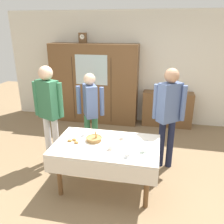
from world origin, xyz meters
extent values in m
plane|color=#846B4C|center=(0.00, 0.00, 0.00)|extent=(12.00, 12.00, 0.00)
cube|color=silver|center=(0.00, 2.65, 1.35)|extent=(6.40, 0.10, 2.70)
cylinder|color=brown|center=(-0.62, -0.53, 0.35)|extent=(0.07, 0.07, 0.70)
cylinder|color=brown|center=(0.62, -0.53, 0.35)|extent=(0.07, 0.07, 0.70)
cylinder|color=brown|center=(-0.62, 0.13, 0.35)|extent=(0.07, 0.07, 0.70)
cylinder|color=brown|center=(0.62, 0.13, 0.35)|extent=(0.07, 0.07, 0.70)
cube|color=silver|center=(0.00, -0.20, 0.72)|extent=(1.52, 0.94, 0.03)
cube|color=silver|center=(0.00, -0.67, 0.58)|extent=(1.52, 0.01, 0.24)
cube|color=brown|center=(-0.90, 2.35, 0.98)|extent=(2.16, 0.45, 1.95)
cube|color=silver|center=(-0.90, 2.13, 1.37)|extent=(0.78, 0.01, 0.70)
cube|color=black|center=(-1.37, 2.13, 0.88)|extent=(0.01, 0.01, 1.56)
cube|color=black|center=(-0.43, 2.13, 0.88)|extent=(0.01, 0.01, 1.56)
cube|color=brown|center=(-1.15, 2.35, 2.07)|extent=(0.18, 0.10, 0.24)
cylinder|color=white|center=(-1.15, 2.30, 2.10)|extent=(0.11, 0.01, 0.11)
cube|color=black|center=(-1.15, 2.30, 2.12)|extent=(0.00, 0.00, 0.04)
cube|color=black|center=(-1.13, 2.30, 2.10)|extent=(0.05, 0.00, 0.00)
cube|color=brown|center=(0.92, 2.41, 0.43)|extent=(1.19, 0.35, 0.85)
cube|color=#B29333|center=(0.92, 2.41, 0.86)|extent=(0.14, 0.20, 0.03)
cube|color=#99332D|center=(0.92, 2.41, 0.89)|extent=(0.12, 0.22, 0.03)
cube|color=#B29333|center=(0.92, 2.41, 0.92)|extent=(0.15, 0.19, 0.03)
cube|color=#664C7A|center=(0.92, 2.41, 0.95)|extent=(0.11, 0.21, 0.03)
cylinder|color=white|center=(0.10, -0.35, 0.74)|extent=(0.13, 0.13, 0.01)
cylinder|color=white|center=(0.10, -0.35, 0.77)|extent=(0.08, 0.08, 0.05)
torus|color=white|center=(0.14, -0.35, 0.77)|extent=(0.04, 0.01, 0.04)
cylinder|color=#47230F|center=(0.10, -0.35, 0.79)|extent=(0.06, 0.06, 0.01)
cylinder|color=white|center=(-0.39, 0.00, 0.74)|extent=(0.13, 0.13, 0.01)
cylinder|color=white|center=(-0.39, 0.00, 0.77)|extent=(0.08, 0.08, 0.05)
torus|color=white|center=(-0.36, 0.00, 0.77)|extent=(0.04, 0.01, 0.04)
cylinder|color=#47230F|center=(-0.39, 0.00, 0.79)|extent=(0.06, 0.06, 0.01)
cylinder|color=white|center=(0.35, -0.50, 0.74)|extent=(0.13, 0.13, 0.01)
cylinder|color=white|center=(0.35, -0.50, 0.77)|extent=(0.08, 0.08, 0.05)
torus|color=white|center=(0.39, -0.50, 0.77)|extent=(0.04, 0.01, 0.04)
cylinder|color=white|center=(0.21, 0.00, 0.74)|extent=(0.13, 0.13, 0.01)
cylinder|color=white|center=(0.21, 0.00, 0.77)|extent=(0.08, 0.08, 0.05)
torus|color=white|center=(0.25, 0.00, 0.77)|extent=(0.04, 0.01, 0.04)
cylinder|color=#47230F|center=(0.21, 0.00, 0.79)|extent=(0.06, 0.06, 0.01)
cylinder|color=silver|center=(0.54, -0.33, 0.74)|extent=(0.13, 0.13, 0.01)
cylinder|color=silver|center=(0.54, -0.33, 0.77)|extent=(0.08, 0.08, 0.05)
torus|color=silver|center=(0.58, -0.33, 0.77)|extent=(0.04, 0.01, 0.04)
cylinder|color=#47230F|center=(0.54, -0.33, 0.79)|extent=(0.06, 0.06, 0.01)
cylinder|color=#9E7542|center=(-0.20, -0.14, 0.76)|extent=(0.22, 0.22, 0.05)
torus|color=#9E7542|center=(-0.20, -0.14, 0.78)|extent=(0.24, 0.24, 0.02)
cylinder|color=tan|center=(-0.18, -0.15, 0.83)|extent=(0.03, 0.03, 0.12)
cylinder|color=tan|center=(-0.17, -0.14, 0.83)|extent=(0.03, 0.04, 0.12)
cylinder|color=tan|center=(-0.18, -0.12, 0.83)|extent=(0.04, 0.03, 0.12)
cylinder|color=white|center=(-0.48, -0.28, 0.74)|extent=(0.28, 0.28, 0.01)
ellipsoid|color=#BC7F3D|center=(-0.42, -0.29, 0.76)|extent=(0.07, 0.05, 0.04)
ellipsoid|color=#BC7F3D|center=(-0.49, -0.22, 0.76)|extent=(0.07, 0.05, 0.04)
ellipsoid|color=#BC7F3D|center=(-0.54, -0.26, 0.76)|extent=(0.07, 0.05, 0.04)
cube|color=silver|center=(0.07, -0.12, 0.74)|extent=(0.10, 0.01, 0.00)
ellipsoid|color=silver|center=(0.13, -0.12, 0.74)|extent=(0.03, 0.02, 0.01)
cube|color=silver|center=(0.52, 0.02, 0.74)|extent=(0.10, 0.01, 0.00)
ellipsoid|color=silver|center=(0.58, 0.02, 0.74)|extent=(0.03, 0.02, 0.01)
cube|color=silver|center=(0.40, -0.12, 0.74)|extent=(0.10, 0.01, 0.00)
ellipsoid|color=silver|center=(0.45, -0.12, 0.74)|extent=(0.03, 0.02, 0.01)
cylinder|color=silver|center=(-1.18, 0.29, 0.43)|extent=(0.11, 0.11, 0.87)
cylinder|color=silver|center=(-1.03, 0.29, 0.43)|extent=(0.11, 0.11, 0.87)
cube|color=#33704C|center=(-1.11, 0.29, 1.19)|extent=(0.41, 0.33, 0.65)
sphere|color=#DBB293|center=(-1.11, 0.29, 1.63)|extent=(0.23, 0.23, 0.23)
cylinder|color=#33704C|center=(-1.33, 0.29, 1.19)|extent=(0.08, 0.08, 0.59)
cylinder|color=#33704C|center=(-0.89, 0.29, 1.19)|extent=(0.08, 0.08, 0.59)
cylinder|color=#33704C|center=(-0.59, 0.74, 0.39)|extent=(0.11, 0.11, 0.78)
cylinder|color=#33704C|center=(-0.44, 0.74, 0.39)|extent=(0.11, 0.11, 0.78)
cube|color=slate|center=(-0.52, 0.74, 1.07)|extent=(0.35, 0.41, 0.58)
sphere|color=#DBB293|center=(-0.52, 0.74, 1.46)|extent=(0.21, 0.21, 0.21)
cylinder|color=slate|center=(-0.74, 0.74, 1.07)|extent=(0.08, 0.08, 0.52)
cylinder|color=slate|center=(-0.30, 0.74, 1.07)|extent=(0.08, 0.08, 0.52)
cylinder|color=#191E38|center=(0.80, 0.56, 0.43)|extent=(0.11, 0.11, 0.86)
cylinder|color=#191E38|center=(0.95, 0.56, 0.43)|extent=(0.11, 0.11, 0.86)
cube|color=slate|center=(0.87, 0.56, 1.18)|extent=(0.40, 0.39, 0.64)
sphere|color=tan|center=(0.87, 0.56, 1.62)|extent=(0.23, 0.23, 0.23)
cylinder|color=slate|center=(0.65, 0.56, 1.18)|extent=(0.08, 0.08, 0.58)
cylinder|color=slate|center=(1.09, 0.56, 1.18)|extent=(0.08, 0.08, 0.58)
camera|label=1|loc=(0.69, -3.13, 2.35)|focal=37.39mm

